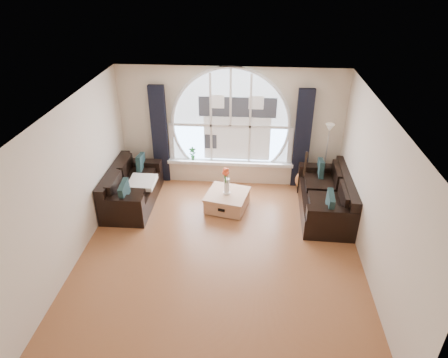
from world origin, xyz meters
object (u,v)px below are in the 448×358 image
floor_lamp (326,158)px  potted_plant (193,153)px  sofa_right (326,197)px  vase_flowers (227,177)px  coffee_chest (227,200)px  guitar (304,171)px  sofa_left (132,187)px

floor_lamp → potted_plant: floor_lamp is taller
sofa_right → potted_plant: 3.16m
vase_flowers → potted_plant: 1.45m
vase_flowers → potted_plant: size_ratio=2.24×
coffee_chest → vase_flowers: (-0.01, -0.01, 0.55)m
coffee_chest → potted_plant: size_ratio=2.66×
coffee_chest → guitar: 1.86m
coffee_chest → guitar: guitar is taller
sofa_left → potted_plant: potted_plant is taller
sofa_right → guitar: guitar is taller
sofa_left → vase_flowers: 2.06m
sofa_right → vase_flowers: (-2.03, 0.02, 0.36)m
coffee_chest → potted_plant: (-0.89, 1.14, 0.50)m
floor_lamp → potted_plant: bearing=176.3°
sofa_left → floor_lamp: bearing=12.1°
floor_lamp → guitar: floor_lamp is taller
sofa_right → vase_flowers: size_ratio=2.79×
coffee_chest → vase_flowers: size_ratio=1.19×
sofa_right → guitar: bearing=116.0°
sofa_right → floor_lamp: (0.08, 0.97, 0.40)m
coffee_chest → vase_flowers: vase_flowers is taller
floor_lamp → potted_plant: 3.01m
potted_plant → vase_flowers: bearing=-52.5°
vase_flowers → floor_lamp: size_ratio=0.44×
coffee_chest → potted_plant: potted_plant is taller
sofa_right → floor_lamp: bearing=86.6°
floor_lamp → vase_flowers: bearing=-155.8°
sofa_right → guitar: (-0.37, 0.82, 0.13)m
sofa_right → coffee_chest: 2.04m
vase_flowers → potted_plant: bearing=127.5°
potted_plant → floor_lamp: bearing=-3.7°
coffee_chest → guitar: bearing=38.2°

